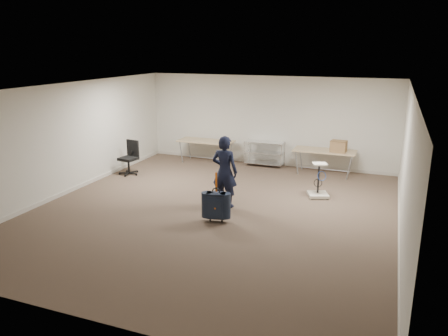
% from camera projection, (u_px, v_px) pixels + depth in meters
% --- Properties ---
extents(ground, '(9.00, 9.00, 0.00)m').
position_uv_depth(ground, '(214.00, 211.00, 10.09)').
color(ground, '#4A3A2D').
rests_on(ground, ground).
extents(room_shell, '(8.00, 9.00, 9.00)m').
position_uv_depth(room_shell, '(234.00, 191.00, 11.32)').
color(room_shell, beige).
rests_on(room_shell, ground).
extents(folding_table_left, '(1.80, 0.75, 0.73)m').
position_uv_depth(folding_table_left, '(206.00, 142.00, 14.12)').
color(folding_table_left, tan).
rests_on(folding_table_left, ground).
extents(folding_table_right, '(1.80, 0.75, 0.73)m').
position_uv_depth(folding_table_right, '(325.00, 152.00, 12.80)').
color(folding_table_right, tan).
rests_on(folding_table_right, ground).
extents(wire_shelf, '(1.22, 0.47, 0.80)m').
position_uv_depth(wire_shelf, '(264.00, 152.00, 13.75)').
color(wire_shelf, silver).
rests_on(wire_shelf, ground).
extents(person, '(0.64, 0.43, 1.70)m').
position_uv_depth(person, '(225.00, 172.00, 10.16)').
color(person, black).
rests_on(person, ground).
extents(suitcase, '(0.45, 0.31, 1.11)m').
position_uv_depth(suitcase, '(216.00, 205.00, 9.35)').
color(suitcase, '#161F31').
rests_on(suitcase, ground).
extents(office_chair, '(0.60, 0.60, 1.00)m').
position_uv_depth(office_chair, '(130.00, 164.00, 12.93)').
color(office_chair, black).
rests_on(office_chair, ground).
extents(equipment_cart, '(0.62, 0.62, 0.88)m').
position_uv_depth(equipment_cart, '(318.00, 188.00, 10.95)').
color(equipment_cart, beige).
rests_on(equipment_cart, ground).
extents(cardboard_box, '(0.47, 0.38, 0.33)m').
position_uv_depth(cardboard_box, '(339.00, 146.00, 12.54)').
color(cardboard_box, olive).
rests_on(cardboard_box, folding_table_right).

